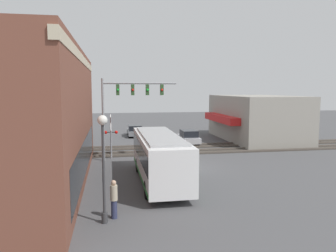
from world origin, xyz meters
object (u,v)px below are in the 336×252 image
(city_bus, at_px, (159,156))
(pedestrian_near_bus, at_px, (188,168))
(parked_car_grey, at_px, (135,131))
(crossing_signal, at_px, (111,132))
(streetlamp, at_px, (103,160))
(parked_car_silver, at_px, (189,137))
(pedestrian_by_lamp, at_px, (114,199))

(city_bus, height_order, pedestrian_near_bus, city_bus)
(city_bus, xyz_separation_m, parked_car_grey, (21.30, -0.00, -1.04))
(parked_car_grey, height_order, pedestrian_near_bus, pedestrian_near_bus)
(crossing_signal, height_order, parked_car_grey, crossing_signal)
(streetlamp, bearing_deg, parked_car_silver, -23.39)
(city_bus, xyz_separation_m, crossing_signal, (7.87, 3.04, 0.58))
(streetlamp, bearing_deg, city_bus, -29.02)
(crossing_signal, distance_m, parked_car_grey, 13.87)
(parked_car_silver, relative_size, pedestrian_by_lamp, 2.33)
(parked_car_silver, bearing_deg, pedestrian_near_bus, 166.22)
(streetlamp, height_order, parked_car_grey, streetlamp)
(crossing_signal, bearing_deg, parked_car_grey, -12.74)
(city_bus, height_order, streetlamp, streetlamp)
(streetlamp, height_order, parked_car_silver, streetlamp)
(pedestrian_near_bus, bearing_deg, pedestrian_by_lamp, 138.80)
(parked_car_grey, xyz_separation_m, pedestrian_near_bus, (-21.40, -1.89, 0.17))
(crossing_signal, relative_size, parked_car_silver, 0.90)
(city_bus, xyz_separation_m, pedestrian_near_bus, (-0.11, -1.89, -0.88))
(crossing_signal, distance_m, parked_car_silver, 10.68)
(pedestrian_by_lamp, bearing_deg, pedestrian_near_bus, -41.20)
(city_bus, relative_size, crossing_signal, 2.63)
(streetlamp, distance_m, parked_car_grey, 27.73)
(parked_car_silver, bearing_deg, crossing_signal, 126.97)
(parked_car_silver, xyz_separation_m, parked_car_grey, (7.08, 5.40, -0.03))
(crossing_signal, distance_m, pedestrian_by_lamp, 13.59)
(crossing_signal, xyz_separation_m, streetlamp, (-14.00, 0.37, 0.61))
(streetlamp, distance_m, pedestrian_near_bus, 8.28)
(crossing_signal, distance_m, pedestrian_near_bus, 9.48)
(parked_car_grey, relative_size, pedestrian_near_bus, 2.81)
(crossing_signal, xyz_separation_m, pedestrian_near_bus, (-7.97, -4.92, -1.45))
(crossing_signal, relative_size, pedestrian_near_bus, 2.30)
(streetlamp, xyz_separation_m, parked_car_grey, (27.43, -3.40, -2.24))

